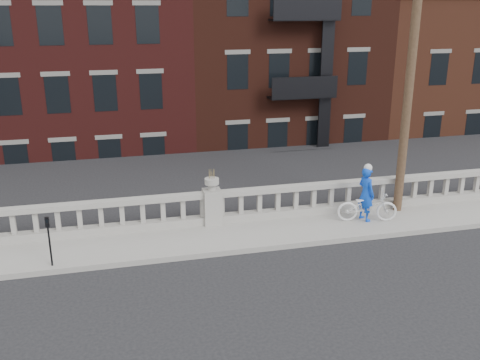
% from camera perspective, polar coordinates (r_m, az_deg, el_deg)
% --- Properties ---
extents(ground, '(120.00, 120.00, 0.00)m').
position_cam_1_polar(ground, '(13.41, 0.37, -11.58)').
color(ground, black).
rests_on(ground, ground).
extents(sidewalk, '(32.00, 2.20, 0.15)m').
position_cam_1_polar(sidewalk, '(15.98, -2.29, -6.14)').
color(sidewalk, gray).
rests_on(sidewalk, ground).
extents(balustrade, '(28.00, 0.34, 1.03)m').
position_cam_1_polar(balustrade, '(16.62, -2.98, -3.05)').
color(balustrade, gray).
rests_on(balustrade, sidewalk).
extents(planter_pedestal, '(0.55, 0.55, 1.76)m').
position_cam_1_polar(planter_pedestal, '(16.55, -2.99, -2.43)').
color(planter_pedestal, gray).
rests_on(planter_pedestal, sidewalk).
extents(lower_level, '(80.00, 44.00, 20.80)m').
position_cam_1_polar(lower_level, '(34.72, -8.26, 11.38)').
color(lower_level, '#605E59').
rests_on(lower_level, ground).
extents(utility_pole, '(1.60, 0.28, 10.00)m').
position_cam_1_polar(utility_pole, '(17.48, 17.90, 12.69)').
color(utility_pole, '#422D1E').
rests_on(utility_pole, sidewalk).
extents(parking_meter_c, '(0.10, 0.09, 1.36)m').
position_cam_1_polar(parking_meter_c, '(14.68, -19.72, -5.63)').
color(parking_meter_c, black).
rests_on(parking_meter_c, sidewalk).
extents(bicycle, '(1.97, 1.08, 0.98)m').
position_cam_1_polar(bicycle, '(17.25, 13.42, -2.73)').
color(bicycle, silver).
rests_on(bicycle, sidewalk).
extents(cyclist, '(0.58, 0.73, 1.74)m').
position_cam_1_polar(cyclist, '(17.19, 13.29, -1.45)').
color(cyclist, blue).
rests_on(cyclist, sidewalk).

